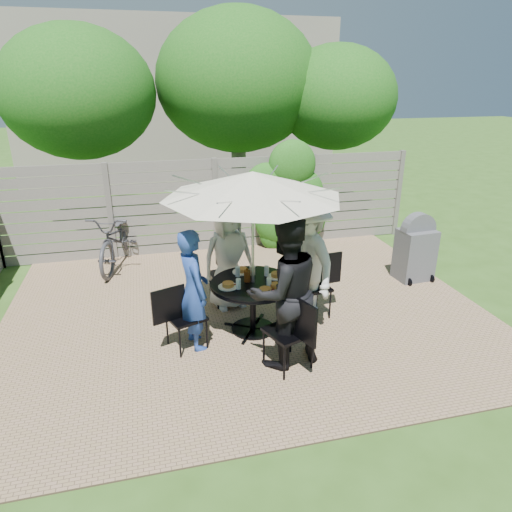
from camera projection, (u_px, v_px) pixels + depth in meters
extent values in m
plane|color=#305119|center=(250.00, 320.00, 6.63)|extent=(60.00, 60.00, 0.00)
cube|color=#937155|center=(243.00, 304.00, 7.07)|extent=(7.00, 6.00, 0.02)
cube|color=gray|center=(215.00, 205.00, 9.00)|extent=(8.00, 0.10, 1.85)
ellipsoid|color=#235714|center=(285.00, 204.00, 9.18)|extent=(1.20, 0.70, 1.80)
cube|color=gray|center=(175.00, 100.00, 16.54)|extent=(10.00, 6.00, 5.00)
ellipsoid|color=#165413|center=(78.00, 93.00, 9.49)|extent=(3.20, 3.20, 2.72)
ellipsoid|color=#165413|center=(238.00, 82.00, 10.65)|extent=(3.80, 3.80, 3.23)
ellipsoid|color=#165413|center=(336.00, 98.00, 10.63)|extent=(2.80, 2.80, 2.38)
cylinder|color=black|center=(253.00, 283.00, 6.08)|extent=(1.35, 1.35, 0.03)
cylinder|color=black|center=(253.00, 307.00, 6.22)|extent=(0.08, 0.08, 0.73)
cylinder|color=black|center=(253.00, 329.00, 6.34)|extent=(0.60, 0.60, 0.04)
cylinder|color=silver|center=(253.00, 260.00, 5.96)|extent=(0.04, 0.04, 2.11)
cone|color=beige|center=(253.00, 184.00, 5.59)|extent=(2.73, 2.73, 0.32)
cube|color=black|center=(226.00, 275.00, 6.97)|extent=(0.52, 0.52, 0.04)
cube|color=black|center=(221.00, 255.00, 7.07)|extent=(0.10, 0.45, 0.46)
imported|color=beige|center=(228.00, 257.00, 6.74)|extent=(0.88, 0.67, 1.62)
cube|color=black|center=(186.00, 317.00, 5.79)|extent=(0.56, 0.56, 0.03)
cube|color=black|center=(169.00, 305.00, 5.59)|extent=(0.42, 0.18, 0.45)
imported|color=navy|center=(193.00, 290.00, 5.71)|extent=(0.50, 0.65, 1.60)
cube|color=black|center=(288.00, 332.00, 5.38)|extent=(0.62, 0.62, 0.04)
cube|color=black|center=(302.00, 320.00, 5.10)|extent=(0.19, 0.46, 0.49)
imported|color=black|center=(284.00, 293.00, 5.31)|extent=(1.06, 0.90, 1.90)
cube|color=black|center=(312.00, 287.00, 6.57)|extent=(0.51, 0.51, 0.04)
cube|color=black|center=(327.00, 269.00, 6.56)|extent=(0.46, 0.09, 0.47)
imported|color=silver|center=(306.00, 261.00, 6.36)|extent=(0.90, 1.27, 1.79)
cylinder|color=white|center=(242.00, 272.00, 6.37)|extent=(0.26, 0.26, 0.01)
cylinder|color=#BC8937|center=(242.00, 270.00, 6.36)|extent=(0.15, 0.15, 0.05)
cylinder|color=white|center=(228.00, 287.00, 5.93)|extent=(0.26, 0.26, 0.01)
cylinder|color=#BC8937|center=(228.00, 284.00, 5.91)|extent=(0.15, 0.15, 0.05)
cylinder|color=white|center=(265.00, 292.00, 5.77)|extent=(0.26, 0.26, 0.01)
cylinder|color=#BC8937|center=(265.00, 290.00, 5.76)|extent=(0.15, 0.15, 0.05)
cylinder|color=white|center=(277.00, 277.00, 6.22)|extent=(0.26, 0.26, 0.01)
cylinder|color=#BC8937|center=(277.00, 274.00, 6.21)|extent=(0.15, 0.15, 0.05)
cylinder|color=white|center=(276.00, 288.00, 5.90)|extent=(0.24, 0.24, 0.01)
cylinder|color=#BC8937|center=(276.00, 285.00, 5.89)|extent=(0.14, 0.14, 0.05)
cylinder|color=silver|center=(238.00, 272.00, 6.22)|extent=(0.07, 0.07, 0.14)
cylinder|color=silver|center=(238.00, 284.00, 5.86)|extent=(0.07, 0.07, 0.14)
cylinder|color=silver|center=(269.00, 283.00, 5.88)|extent=(0.07, 0.07, 0.14)
cylinder|color=silver|center=(267.00, 271.00, 6.25)|extent=(0.07, 0.07, 0.14)
cylinder|color=#59280C|center=(247.00, 276.00, 6.06)|extent=(0.09, 0.09, 0.16)
cylinder|color=#C6B293|center=(252.00, 271.00, 6.28)|extent=(0.08, 0.08, 0.12)
imported|color=#333338|center=(118.00, 238.00, 8.36)|extent=(1.18, 2.11, 1.05)
cube|color=#505055|center=(415.00, 255.00, 7.79)|extent=(0.62, 0.49, 0.90)
cylinder|color=#505055|center=(418.00, 230.00, 7.62)|extent=(0.61, 0.23, 0.59)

